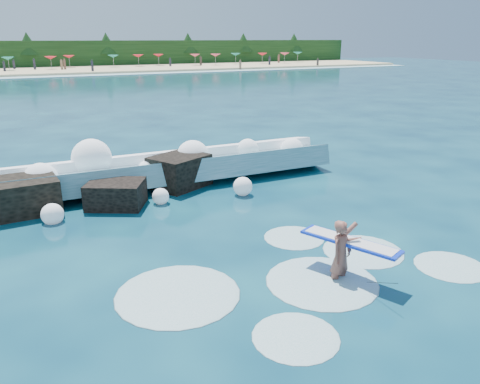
{
  "coord_description": "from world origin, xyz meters",
  "views": [
    {
      "loc": [
        -4.21,
        -9.66,
        5.49
      ],
      "look_at": [
        1.5,
        2.0,
        1.2
      ],
      "focal_mm": 35.0,
      "sensor_mm": 36.0,
      "label": 1
    }
  ],
  "objects": [
    {
      "name": "surfer_with_board",
      "position": [
        2.38,
        -1.73,
        0.66
      ],
      "size": [
        1.49,
        2.94,
        1.79
      ],
      "color": "brown",
      "rests_on": "ground"
    },
    {
      "name": "surf_foam",
      "position": [
        1.27,
        -1.22,
        0.0
      ],
      "size": [
        8.95,
        5.78,
        0.14
      ],
      "color": "silver",
      "rests_on": "ground"
    },
    {
      "name": "beach",
      "position": [
        0.0,
        78.0,
        0.2
      ],
      "size": [
        140.0,
        20.0,
        0.4
      ],
      "primitive_type": "cube",
      "color": "tan",
      "rests_on": "ground"
    },
    {
      "name": "ground",
      "position": [
        0.0,
        0.0,
        0.0
      ],
      "size": [
        200.0,
        200.0,
        0.0
      ],
      "primitive_type": "plane",
      "color": "#07273F",
      "rests_on": "ground"
    },
    {
      "name": "wet_band",
      "position": [
        0.0,
        67.0,
        0.04
      ],
      "size": [
        140.0,
        5.0,
        0.08
      ],
      "primitive_type": "cube",
      "color": "silver",
      "rests_on": "ground"
    },
    {
      "name": "rock_cluster",
      "position": [
        -1.75,
        6.53,
        0.45
      ],
      "size": [
        8.26,
        3.45,
        1.43
      ],
      "color": "black",
      "rests_on": "ground"
    },
    {
      "name": "breaking_wave",
      "position": [
        -0.71,
        7.67,
        0.52
      ],
      "size": [
        17.18,
        2.71,
        1.48
      ],
      "color": "teal",
      "rests_on": "ground"
    },
    {
      "name": "beach_umbrellas",
      "position": [
        0.04,
        80.01,
        2.25
      ],
      "size": [
        111.97,
        6.45,
        0.5
      ],
      "color": "red",
      "rests_on": "ground"
    },
    {
      "name": "treeline",
      "position": [
        0.0,
        88.0,
        2.5
      ],
      "size": [
        140.0,
        4.0,
        5.0
      ],
      "primitive_type": "cube",
      "color": "black",
      "rests_on": "ground"
    },
    {
      "name": "wave_spray",
      "position": [
        -1.46,
        7.6,
        0.92
      ],
      "size": [
        15.13,
        4.3,
        2.02
      ],
      "color": "white",
      "rests_on": "ground"
    }
  ]
}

